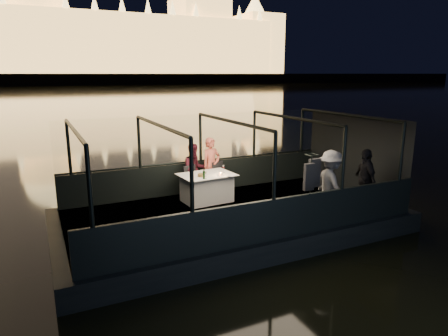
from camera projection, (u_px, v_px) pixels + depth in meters
name	position (u px, v px, depth m)	size (l,w,h in m)	color
river_water	(55.00, 94.00, 80.63)	(500.00, 500.00, 0.00)	black
boat_hull	(231.00, 229.00, 10.32)	(8.60, 4.40, 1.00)	black
boat_deck	(231.00, 212.00, 10.21)	(8.00, 4.00, 0.04)	black
gunwale_port	(201.00, 176.00, 11.86)	(8.00, 0.08, 0.90)	black
gunwale_starboard	(273.00, 220.00, 8.35)	(8.00, 0.08, 0.90)	black
cabin_glass_port	(200.00, 138.00, 11.60)	(8.00, 0.02, 1.40)	#99B2B2
cabin_glass_starboard	(275.00, 166.00, 8.08)	(8.00, 0.02, 1.40)	#99B2B2
cabin_roof_glass	(231.00, 121.00, 9.68)	(8.00, 4.00, 0.02)	#99B2B2
end_wall_fore	(58.00, 186.00, 8.27)	(0.02, 4.00, 2.30)	black
end_wall_aft	(354.00, 154.00, 11.61)	(0.02, 4.00, 2.30)	black
canopy_ribs	(231.00, 167.00, 9.94)	(8.00, 4.00, 2.30)	black
embankment	(40.00, 80.00, 194.66)	(400.00, 140.00, 6.00)	#423D33
parliament_building	(34.00, 9.00, 157.45)	(220.00, 32.00, 60.00)	#F2D18C
dining_table_central	(207.00, 188.00, 10.92)	(1.45, 1.05, 0.77)	white
chair_port_left	(192.00, 183.00, 11.19)	(0.42, 0.42, 0.90)	black
chair_port_right	(220.00, 179.00, 11.56)	(0.43, 0.43, 0.92)	black
coat_stand	(310.00, 184.00, 9.40)	(0.46, 0.36, 1.64)	black
person_woman_coral	(211.00, 168.00, 11.66)	(0.59, 0.39, 1.64)	#D2614C
person_man_maroon	(195.00, 170.00, 11.44)	(0.72, 0.56, 1.50)	#45131E
passenger_stripe	(331.00, 184.00, 9.60)	(1.08, 0.61, 1.67)	silver
passenger_dark	(365.00, 177.00, 10.24)	(0.93, 0.39, 1.58)	black
wine_bottle	(204.00, 173.00, 10.32)	(0.06, 0.06, 0.27)	#133413
bread_basket	(201.00, 175.00, 10.60)	(0.19, 0.19, 0.07)	brown
amber_candle	(220.00, 174.00, 10.72)	(0.05, 0.05, 0.07)	#FF853F
plate_near	(231.00, 175.00, 10.68)	(0.26, 0.26, 0.02)	white
plate_far	(204.00, 175.00, 10.69)	(0.24, 0.24, 0.02)	silver
wine_glass_white	(206.00, 175.00, 10.36)	(0.06, 0.06, 0.19)	silver
wine_glass_red	(224.00, 169.00, 10.99)	(0.07, 0.07, 0.20)	silver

